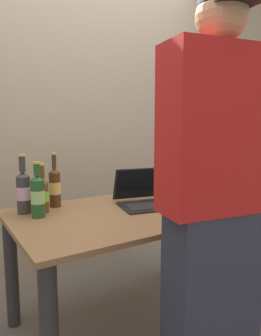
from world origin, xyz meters
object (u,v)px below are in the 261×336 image
object	(u,v)px
beer_bottle_brown	(23,191)
person_figure	(214,213)
beer_bottle_green	(43,194)
laptop	(147,197)
beer_bottle_dark	(38,195)
beer_bottle_amber	(55,187)

from	to	relation	value
beer_bottle_brown	person_figure	xyz separation A→B (m)	(0.50, -0.95, 0.03)
beer_bottle_green	person_figure	world-z (taller)	person_figure
laptop	beer_bottle_green	world-z (taller)	beer_bottle_green
beer_bottle_brown	person_figure	world-z (taller)	person_figure
laptop	beer_bottle_dark	world-z (taller)	beer_bottle_dark
beer_bottle_dark	beer_bottle_amber	xyz separation A→B (m)	(0.15, 0.16, 0.00)
beer_bottle_brown	beer_bottle_green	bearing A→B (deg)	-20.61
laptop	person_figure	size ratio (longest dim) A/B	0.24
beer_bottle_amber	laptop	bearing A→B (deg)	-26.82
beer_bottle_green	beer_bottle_amber	xyz separation A→B (m)	(0.10, 0.08, 0.02)
beer_bottle_dark	person_figure	size ratio (longest dim) A/B	0.18
beer_bottle_dark	laptop	bearing A→B (deg)	-7.88
beer_bottle_dark	person_figure	world-z (taller)	person_figure
beer_bottle_dark	beer_bottle_amber	distance (m)	0.22
laptop	beer_bottle_green	bearing A→B (deg)	164.12
beer_bottle_amber	beer_bottle_brown	bearing A→B (deg)	-166.82
laptop	beer_bottle_brown	world-z (taller)	beer_bottle_brown
beer_bottle_amber	person_figure	bearing A→B (deg)	-72.99
beer_bottle_dark	beer_bottle_brown	distance (m)	0.13
laptop	beer_bottle_brown	distance (m)	0.74
beer_bottle_amber	person_figure	distance (m)	1.05
beer_bottle_green	beer_bottle_dark	world-z (taller)	beer_bottle_dark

